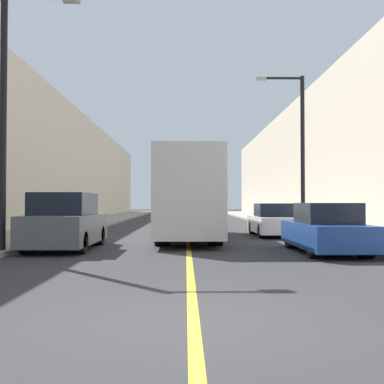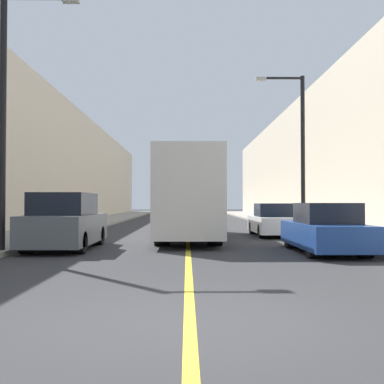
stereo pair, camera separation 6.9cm
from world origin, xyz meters
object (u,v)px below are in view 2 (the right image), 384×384
Objects in this scene: car_right_near at (325,230)px; car_right_mid at (274,221)px; parked_suv_left at (65,223)px; street_lamp_left at (9,104)px; bus at (188,195)px; street_lamp_right at (299,143)px.

car_right_mid is (-0.21, 6.88, -0.01)m from car_right_near.
street_lamp_left reaches higher than parked_suv_left.
parked_suv_left is at bearing -144.49° from car_right_mid.
bus reaches higher than car_right_mid.
street_lamp_left is at bearing -177.23° from car_right_near.
street_lamp_left is (-1.25, -1.61, 3.58)m from parked_suv_left.
street_lamp_right is at bearing 37.07° from street_lamp_left.
street_lamp_left is 13.27m from street_lamp_right.
car_right_mid is at bearing 38.35° from street_lamp_left.
car_right_mid is (3.97, 1.29, -1.18)m from bus.
bus is at bearing -161.95° from car_right_mid.
street_lamp_left reaches higher than street_lamp_right.
car_right_near is at bearing -88.26° from car_right_mid.
car_right_mid is 0.56× the size of street_lamp_left.
street_lamp_left is (-9.28, -7.34, 3.76)m from car_right_mid.
street_lamp_right is (5.28, 1.95, 2.51)m from bus.
street_lamp_left reaches higher than car_right_near.
parked_suv_left is at bearing -145.62° from street_lamp_right.
car_right_mid is 3.98m from street_lamp_right.
street_lamp_left is at bearing -127.76° from parked_suv_left.
car_right_near is 8.47m from street_lamp_right.
car_right_mid is (8.03, 5.73, -0.18)m from parked_suv_left.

